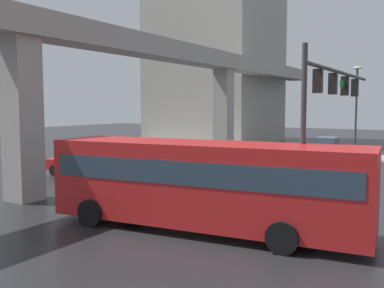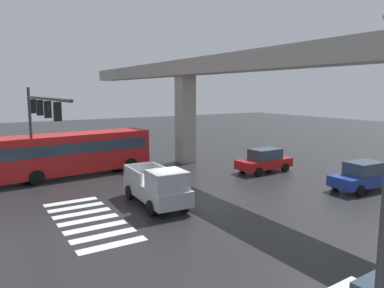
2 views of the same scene
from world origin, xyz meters
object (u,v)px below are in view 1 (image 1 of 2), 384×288
pickup_truck (259,165)px  fire_hydrant (321,153)px  sedan_red (80,161)px  sedan_blue (131,150)px  street_lamp_near_corner (356,101)px  city_bus (204,180)px  sedan_white (327,148)px  traffic_signal_mast (332,94)px

pickup_truck → fire_hydrant: bearing=0.1°
sedan_red → pickup_truck: bearing=-73.2°
pickup_truck → sedan_red: (-3.12, 10.36, -0.14)m
sedan_blue → street_lamp_near_corner: size_ratio=0.61×
city_bus → sedan_blue: size_ratio=2.50×
city_bus → sedan_white: bearing=3.7°
sedan_blue → fire_hydrant: (9.26, -11.99, -0.42)m
pickup_truck → sedan_red: pickup_truck is taller
street_lamp_near_corner → fire_hydrant: 4.83m
city_bus → sedan_red: bearing=62.6°
city_bus → street_lamp_near_corner: (22.88, -0.60, 2.83)m
street_lamp_near_corner → fire_hydrant: (-0.40, 2.47, -4.13)m
sedan_white → traffic_signal_mast: traffic_signal_mast is taller
pickup_truck → sedan_white: 13.20m
pickup_truck → fire_hydrant: 13.05m
pickup_truck → city_bus: city_bus is taller
sedan_blue → street_lamp_near_corner: street_lamp_near_corner is taller
sedan_blue → traffic_signal_mast: traffic_signal_mast is taller
sedan_red → traffic_signal_mast: traffic_signal_mast is taller
city_bus → sedan_blue: (13.23, 13.87, -0.87)m
sedan_blue → traffic_signal_mast: size_ratio=0.40×
sedan_white → street_lamp_near_corner: bearing=-83.3°
city_bus → fire_hydrant: 22.60m
traffic_signal_mast → sedan_blue: bearing=63.7°
city_bus → sedan_white: city_bus is taller
traffic_signal_mast → street_lamp_near_corner: (17.98, 2.38, -0.12)m
sedan_red → city_bus: bearing=-117.4°
sedan_white → fire_hydrant: bearing=111.0°
traffic_signal_mast → fire_hydrant: (17.58, 4.86, -4.25)m
pickup_truck → street_lamp_near_corner: (13.44, -2.46, 3.57)m
sedan_red → traffic_signal_mast: (-1.42, -15.20, 3.83)m
sedan_red → street_lamp_near_corner: (16.56, -12.82, 3.70)m
pickup_truck → sedan_white: (13.19, -0.39, -0.14)m
city_bus → sedan_blue: bearing=46.4°
sedan_red → traffic_signal_mast: bearing=-95.4°
sedan_blue → sedan_white: 15.57m
sedan_blue → fire_hydrant: bearing=-52.3°
sedan_red → street_lamp_near_corner: 21.26m
city_bus → sedan_white: (22.64, 1.47, -0.87)m
city_bus → pickup_truck: bearing=11.2°
street_lamp_near_corner → city_bus: bearing=178.5°
sedan_blue → sedan_white: bearing=-52.8°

